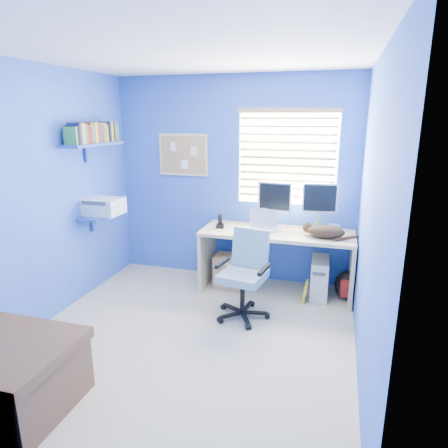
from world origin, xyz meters
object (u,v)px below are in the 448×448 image
(laptop, at_px, (264,221))
(tower_pc, at_px, (319,278))
(desk, at_px, (276,262))
(cat, at_px, (326,232))
(office_chair, at_px, (244,285))

(laptop, distance_m, tower_pc, 0.91)
(desk, distance_m, cat, 0.71)
(desk, xyz_separation_m, laptop, (-0.16, 0.01, 0.48))
(tower_pc, bearing_deg, office_chair, -138.28)
(desk, distance_m, office_chair, 0.72)
(laptop, relative_size, tower_pc, 0.73)
(desk, height_order, tower_pc, desk)
(cat, distance_m, office_chair, 1.07)
(tower_pc, bearing_deg, cat, -72.89)
(laptop, distance_m, cat, 0.72)
(office_chair, bearing_deg, tower_pc, 43.86)
(cat, bearing_deg, tower_pc, 127.16)
(laptop, xyz_separation_m, cat, (0.71, -0.13, -0.04))
(desk, bearing_deg, laptop, 175.18)
(office_chair, bearing_deg, desk, 72.23)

